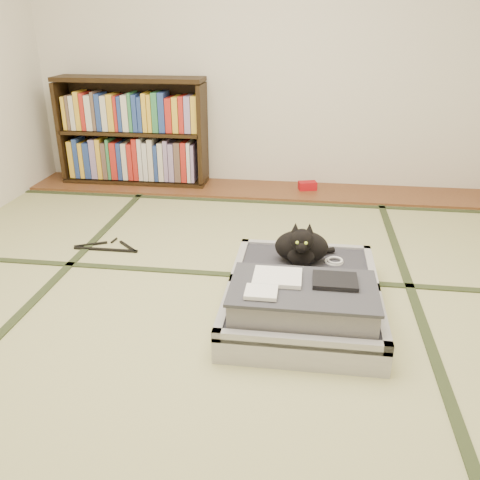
# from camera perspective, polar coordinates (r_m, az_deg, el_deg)

# --- Properties ---
(floor) EXTENTS (4.50, 4.50, 0.00)m
(floor) POSITION_cam_1_polar(r_m,az_deg,el_deg) (2.62, -2.14, -8.00)
(floor) COLOR tan
(floor) RESTS_ON ground
(wood_strip) EXTENTS (4.00, 0.50, 0.02)m
(wood_strip) POSITION_cam_1_polar(r_m,az_deg,el_deg) (4.43, 2.28, 5.66)
(wood_strip) COLOR brown
(wood_strip) RESTS_ON ground
(red_item) EXTENTS (0.17, 0.13, 0.07)m
(red_item) POSITION_cam_1_polar(r_m,az_deg,el_deg) (4.43, 7.58, 6.07)
(red_item) COLOR #AA0D13
(red_item) RESTS_ON wood_strip
(tatami_borders) EXTENTS (4.00, 4.50, 0.01)m
(tatami_borders) POSITION_cam_1_polar(r_m,az_deg,el_deg) (3.05, -0.56, -3.11)
(tatami_borders) COLOR #2D381E
(tatami_borders) RESTS_ON ground
(bookcase) EXTENTS (1.28, 0.29, 0.92)m
(bookcase) POSITION_cam_1_polar(r_m,az_deg,el_deg) (4.63, -11.93, 11.61)
(bookcase) COLOR black
(bookcase) RESTS_ON wood_strip
(suitcase) EXTENTS (0.75, 1.00, 0.30)m
(suitcase) POSITION_cam_1_polar(r_m,az_deg,el_deg) (2.56, 7.04, -6.33)
(suitcase) COLOR #ACACB1
(suitcase) RESTS_ON floor
(cat) EXTENTS (0.33, 0.34, 0.27)m
(cat) POSITION_cam_1_polar(r_m,az_deg,el_deg) (2.76, 6.95, -0.77)
(cat) COLOR black
(cat) RESTS_ON suitcase
(cable_coil) EXTENTS (0.10, 0.10, 0.03)m
(cable_coil) POSITION_cam_1_polar(r_m,az_deg,el_deg) (2.83, 10.54, -2.34)
(cable_coil) COLOR white
(cable_coil) RESTS_ON suitcase
(hanger) EXTENTS (0.44, 0.20, 0.01)m
(hanger) POSITION_cam_1_polar(r_m,az_deg,el_deg) (3.41, -14.64, -0.81)
(hanger) COLOR black
(hanger) RESTS_ON floor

